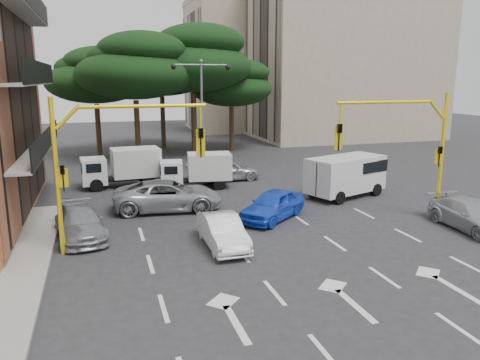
% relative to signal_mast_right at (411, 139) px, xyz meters
% --- Properties ---
extents(ground, '(120.00, 120.00, 0.00)m').
position_rel_signal_mast_right_xyz_m(ground, '(-6.80, -1.99, -3.88)').
color(ground, '#28282B').
rests_on(ground, ground).
extents(median_strip, '(1.40, 6.00, 0.15)m').
position_rel_signal_mast_right_xyz_m(median_strip, '(-6.80, 14.01, -3.81)').
color(median_strip, gray).
rests_on(median_strip, ground).
extents(apartment_beige_near, '(20.20, 12.15, 18.70)m').
position_rel_signal_mast_right_xyz_m(apartment_beige_near, '(13.15, 30.01, 5.47)').
color(apartment_beige_near, tan).
rests_on(apartment_beige_near, ground).
extents(apartment_beige_far, '(16.20, 12.15, 16.70)m').
position_rel_signal_mast_right_xyz_m(apartment_beige_far, '(6.15, 42.01, 4.47)').
color(apartment_beige_far, tan).
rests_on(apartment_beige_far, ground).
extents(pine_left_near, '(9.15, 9.15, 10.23)m').
position_rel_signal_mast_right_xyz_m(pine_left_near, '(-10.75, 19.96, 3.72)').
color(pine_left_near, '#382616').
rests_on(pine_left_near, ground).
extents(pine_center, '(9.98, 9.98, 11.16)m').
position_rel_signal_mast_right_xyz_m(pine_center, '(-5.75, 21.96, 4.41)').
color(pine_center, '#382616').
rests_on(pine_center, ground).
extents(pine_left_far, '(8.32, 8.32, 9.30)m').
position_rel_signal_mast_right_xyz_m(pine_left_far, '(-13.75, 23.96, 3.03)').
color(pine_left_far, '#382616').
rests_on(pine_left_far, ground).
extents(pine_right, '(7.49, 7.49, 8.37)m').
position_rel_signal_mast_right_xyz_m(pine_right, '(-1.75, 23.96, 2.33)').
color(pine_right, '#382616').
rests_on(pine_right, ground).
extents(pine_back, '(9.15, 9.15, 10.23)m').
position_rel_signal_mast_right_xyz_m(pine_back, '(-7.75, 26.96, 3.72)').
color(pine_back, '#382616').
rests_on(pine_back, ground).
extents(signal_mast_right, '(5.79, 0.37, 6.00)m').
position_rel_signal_mast_right_xyz_m(signal_mast_right, '(0.00, 0.00, 0.00)').
color(signal_mast_right, yellow).
rests_on(signal_mast_right, ground).
extents(signal_mast_left, '(5.79, 0.37, 6.00)m').
position_rel_signal_mast_right_xyz_m(signal_mast_left, '(-13.61, 0.00, 0.00)').
color(signal_mast_left, yellow).
rests_on(signal_mast_left, ground).
extents(street_lamp_center, '(4.16, 0.36, 7.77)m').
position_rel_signal_mast_right_xyz_m(street_lamp_center, '(-6.80, 14.01, 1.54)').
color(street_lamp_center, slate).
rests_on(street_lamp_center, median_strip).
extents(car_white_hatch, '(1.39, 3.88, 1.28)m').
position_rel_signal_mast_right_xyz_m(car_white_hatch, '(-9.30, -0.98, -3.25)').
color(car_white_hatch, silver).
rests_on(car_white_hatch, ground).
extents(car_blue_compact, '(4.26, 3.92, 1.41)m').
position_rel_signal_mast_right_xyz_m(car_blue_compact, '(-6.04, 1.96, -3.18)').
color(car_blue_compact, blue).
rests_on(car_blue_compact, ground).
extents(car_silver_wagon, '(2.47, 4.67, 1.29)m').
position_rel_signal_mast_right_xyz_m(car_silver_wagon, '(-14.80, 1.86, -3.24)').
color(car_silver_wagon, '#929599').
rests_on(car_silver_wagon, ground).
extents(car_silver_cross_a, '(5.79, 3.17, 1.54)m').
position_rel_signal_mast_right_xyz_m(car_silver_cross_a, '(-10.58, 5.01, -3.12)').
color(car_silver_cross_a, '#A5A7AD').
rests_on(car_silver_cross_a, ground).
extents(car_silver_cross_b, '(4.23, 1.85, 1.42)m').
position_rel_signal_mast_right_xyz_m(car_silver_cross_b, '(-5.80, 11.01, -3.17)').
color(car_silver_cross_b, '#A4A7AD').
rests_on(car_silver_cross_b, ground).
extents(car_silver_parked, '(2.09, 4.64, 1.32)m').
position_rel_signal_mast_right_xyz_m(car_silver_parked, '(1.89, -2.11, -3.22)').
color(car_silver_parked, '#AAACB2').
rests_on(car_silver_parked, ground).
extents(van_white, '(5.14, 3.59, 2.35)m').
position_rel_signal_mast_right_xyz_m(van_white, '(-0.49, 4.92, -2.71)').
color(van_white, silver).
rests_on(van_white, ground).
extents(box_truck_a, '(4.97, 2.39, 2.38)m').
position_rel_signal_mast_right_xyz_m(box_truck_a, '(-12.55, 11.24, -2.70)').
color(box_truck_a, silver).
rests_on(box_truck_a, ground).
extents(box_truck_b, '(4.58, 2.43, 2.15)m').
position_rel_signal_mast_right_xyz_m(box_truck_b, '(-8.17, 9.51, -2.81)').
color(box_truck_b, white).
rests_on(box_truck_b, ground).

